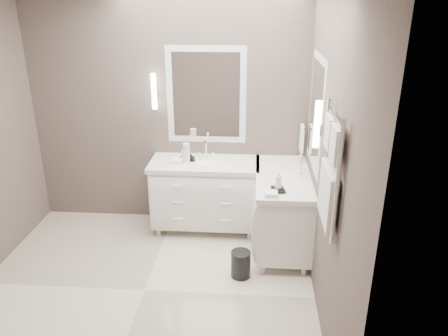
# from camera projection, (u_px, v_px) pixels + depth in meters

# --- Properties ---
(floor) EXTENTS (3.20, 3.00, 0.01)m
(floor) POSITION_uv_depth(u_px,v_px,m) (145.00, 291.00, 4.14)
(floor) COLOR silver
(floor) RESTS_ON ground
(wall_back) EXTENTS (3.20, 0.01, 2.70)m
(wall_back) POSITION_uv_depth(u_px,v_px,m) (168.00, 112.00, 5.03)
(wall_back) COLOR #554844
(wall_back) RESTS_ON floor
(wall_front) EXTENTS (3.20, 0.01, 2.70)m
(wall_front) POSITION_uv_depth(u_px,v_px,m) (57.00, 259.00, 2.24)
(wall_front) COLOR #554844
(wall_front) RESTS_ON floor
(wall_right) EXTENTS (0.01, 3.00, 2.70)m
(wall_right) POSITION_uv_depth(u_px,v_px,m) (328.00, 162.00, 3.53)
(wall_right) COLOR #554844
(wall_right) RESTS_ON floor
(vanity_back) EXTENTS (1.24, 0.59, 0.97)m
(vanity_back) POSITION_uv_depth(u_px,v_px,m) (205.00, 191.00, 5.06)
(vanity_back) COLOR white
(vanity_back) RESTS_ON floor
(vanity_right) EXTENTS (0.59, 1.24, 0.97)m
(vanity_right) POSITION_uv_depth(u_px,v_px,m) (282.00, 206.00, 4.71)
(vanity_right) COLOR white
(vanity_right) RESTS_ON floor
(mirror_back) EXTENTS (0.90, 0.02, 1.10)m
(mirror_back) POSITION_uv_depth(u_px,v_px,m) (206.00, 95.00, 4.91)
(mirror_back) COLOR white
(mirror_back) RESTS_ON wall_back
(mirror_right) EXTENTS (0.02, 0.90, 1.10)m
(mirror_right) POSITION_uv_depth(u_px,v_px,m) (316.00, 113.00, 4.20)
(mirror_right) COLOR white
(mirror_right) RESTS_ON wall_right
(sconce_back) EXTENTS (0.06, 0.06, 0.40)m
(sconce_back) POSITION_uv_depth(u_px,v_px,m) (154.00, 92.00, 4.87)
(sconce_back) COLOR white
(sconce_back) RESTS_ON wall_back
(sconce_right) EXTENTS (0.06, 0.06, 0.40)m
(sconce_right) POSITION_uv_depth(u_px,v_px,m) (317.00, 125.00, 3.65)
(sconce_right) COLOR white
(sconce_right) RESTS_ON wall_right
(towel_bar_corner) EXTENTS (0.03, 0.22, 0.30)m
(towel_bar_corner) POSITION_uv_depth(u_px,v_px,m) (302.00, 138.00, 4.88)
(towel_bar_corner) COLOR white
(towel_bar_corner) RESTS_ON wall_right
(towel_ladder) EXTENTS (0.06, 0.58, 0.90)m
(towel_ladder) POSITION_uv_depth(u_px,v_px,m) (330.00, 176.00, 3.15)
(towel_ladder) COLOR white
(towel_ladder) RESTS_ON wall_right
(waste_bin) EXTENTS (0.23, 0.23, 0.27)m
(waste_bin) POSITION_uv_depth(u_px,v_px,m) (241.00, 264.00, 4.30)
(waste_bin) COLOR black
(waste_bin) RESTS_ON floor
(amenity_tray_back) EXTENTS (0.19, 0.15, 0.03)m
(amenity_tray_back) POSITION_uv_depth(u_px,v_px,m) (187.00, 159.00, 4.97)
(amenity_tray_back) COLOR black
(amenity_tray_back) RESTS_ON vanity_back
(amenity_tray_right) EXTENTS (0.14, 0.17, 0.02)m
(amenity_tray_right) POSITION_uv_depth(u_px,v_px,m) (278.00, 190.00, 4.20)
(amenity_tray_right) COLOR black
(amenity_tray_right) RESTS_ON vanity_right
(water_bottle) EXTENTS (0.09, 0.09, 0.22)m
(water_bottle) POSITION_uv_depth(u_px,v_px,m) (186.00, 153.00, 4.88)
(water_bottle) COLOR silver
(water_bottle) RESTS_ON vanity_back
(soap_bottle_a) EXTENTS (0.07, 0.07, 0.13)m
(soap_bottle_a) POSITION_uv_depth(u_px,v_px,m) (185.00, 152.00, 4.97)
(soap_bottle_a) COLOR white
(soap_bottle_a) RESTS_ON amenity_tray_back
(soap_bottle_b) EXTENTS (0.08, 0.08, 0.09)m
(soap_bottle_b) POSITION_uv_depth(u_px,v_px,m) (189.00, 155.00, 4.92)
(soap_bottle_b) COLOR black
(soap_bottle_b) RESTS_ON amenity_tray_back
(soap_bottle_c) EXTENTS (0.09, 0.09, 0.19)m
(soap_bottle_c) POSITION_uv_depth(u_px,v_px,m) (279.00, 180.00, 4.16)
(soap_bottle_c) COLOR white
(soap_bottle_c) RESTS_ON amenity_tray_right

